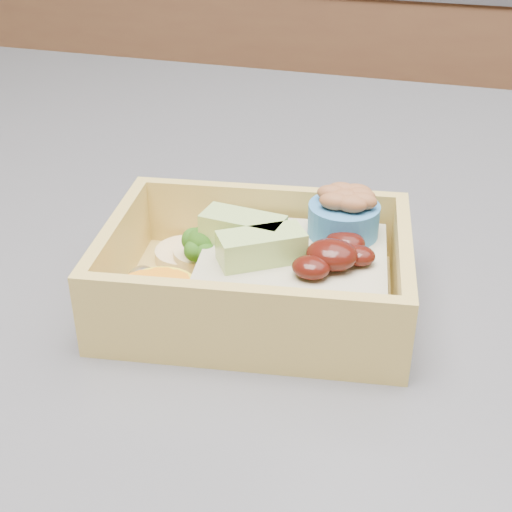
# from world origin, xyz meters

# --- Properties ---
(bento_box) EXTENTS (0.19, 0.15, 0.06)m
(bento_box) POSITION_xyz_m (-0.10, -0.15, 0.94)
(bento_box) COLOR tan
(bento_box) RESTS_ON island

